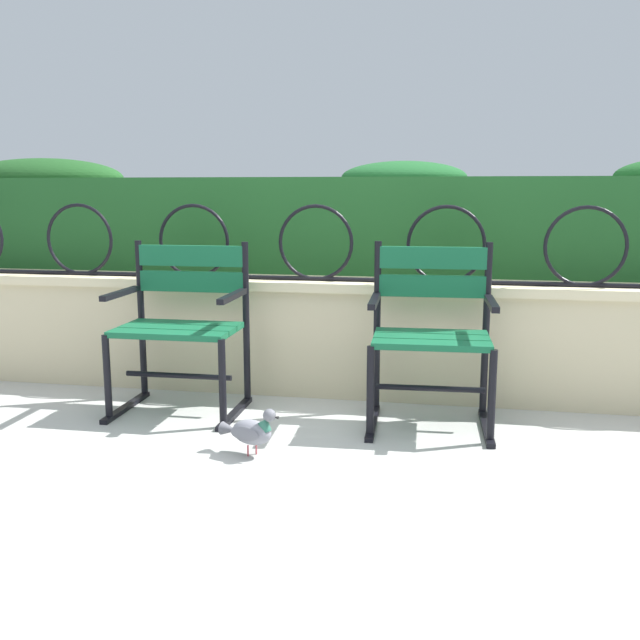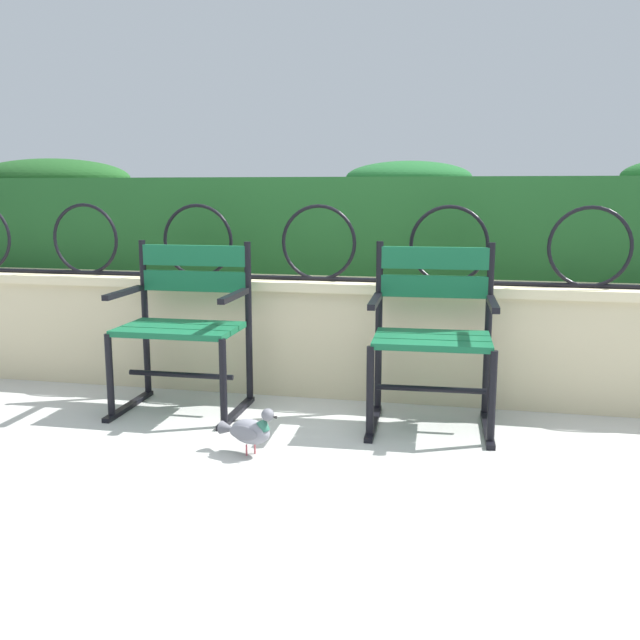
% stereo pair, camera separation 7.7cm
% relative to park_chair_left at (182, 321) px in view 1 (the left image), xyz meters
% --- Properties ---
extents(ground_plane, '(60.00, 60.00, 0.00)m').
position_rel_park_chair_left_xyz_m(ground_plane, '(0.78, -0.41, -0.47)').
color(ground_plane, '#ADADA8').
extents(stone_wall, '(7.46, 0.41, 0.65)m').
position_rel_park_chair_left_xyz_m(stone_wall, '(0.78, 0.48, -0.14)').
color(stone_wall, beige).
rests_on(stone_wall, ground).
extents(iron_arch_fence, '(6.92, 0.02, 0.42)m').
position_rel_park_chair_left_xyz_m(iron_arch_fence, '(0.65, 0.41, 0.36)').
color(iron_arch_fence, black).
rests_on(iron_arch_fence, stone_wall).
extents(hedge_row, '(7.31, 0.59, 0.70)m').
position_rel_park_chair_left_xyz_m(hedge_row, '(0.72, 0.95, 0.50)').
color(hedge_row, '#1E5123').
rests_on(hedge_row, stone_wall).
extents(park_chair_left, '(0.64, 0.53, 0.87)m').
position_rel_park_chair_left_xyz_m(park_chair_left, '(0.00, 0.00, 0.00)').
color(park_chair_left, '#145B38').
rests_on(park_chair_left, ground).
extents(park_chair_right, '(0.61, 0.55, 0.89)m').
position_rel_park_chair_left_xyz_m(park_chair_right, '(1.28, 0.00, -0.00)').
color(park_chair_right, '#145B38').
rests_on(park_chair_right, ground).
extents(pigeon_near_chairs, '(0.29, 0.15, 0.22)m').
position_rel_park_chair_left_xyz_m(pigeon_near_chairs, '(0.54, -0.59, -0.36)').
color(pigeon_near_chairs, gray).
rests_on(pigeon_near_chairs, ground).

